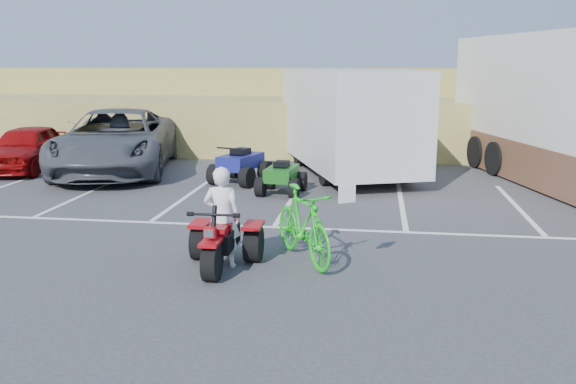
# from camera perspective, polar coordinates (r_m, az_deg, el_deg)

# --- Properties ---
(ground) EXTENTS (100.00, 100.00, 0.00)m
(ground) POSITION_cam_1_polar(r_m,az_deg,el_deg) (10.42, -3.50, -6.78)
(ground) COLOR #38383B
(ground) RESTS_ON ground
(parking_stripes) EXTENTS (28.00, 5.16, 0.01)m
(parking_stripes) POSITION_cam_1_polar(r_m,az_deg,el_deg) (14.17, 3.27, -1.67)
(parking_stripes) COLOR white
(parking_stripes) RESTS_ON ground
(grass_embankment) EXTENTS (40.00, 8.50, 3.10)m
(grass_embankment) POSITION_cam_1_polar(r_m,az_deg,el_deg) (25.28, 3.64, 7.64)
(grass_embankment) COLOR olive
(grass_embankment) RESTS_ON ground
(red_trike_atv) EXTENTS (1.25, 1.66, 1.07)m
(red_trike_atv) POSITION_cam_1_polar(r_m,az_deg,el_deg) (10.25, -6.28, -7.15)
(red_trike_atv) COLOR #9D090F
(red_trike_atv) RESTS_ON ground
(rider) EXTENTS (0.62, 0.41, 1.70)m
(rider) POSITION_cam_1_polar(r_m,az_deg,el_deg) (10.15, -6.19, -2.34)
(rider) COLOR white
(rider) RESTS_ON ground
(green_dirt_bike) EXTENTS (1.61, 2.15, 1.29)m
(green_dirt_bike) POSITION_cam_1_polar(r_m,az_deg,el_deg) (10.41, 1.41, -3.08)
(green_dirt_bike) COLOR #14BF19
(green_dirt_bike) RESTS_ON ground
(grey_pickup) EXTENTS (4.63, 7.45, 1.92)m
(grey_pickup) POSITION_cam_1_polar(r_m,az_deg,el_deg) (19.76, -15.73, 4.63)
(grey_pickup) COLOR #474A4F
(grey_pickup) RESTS_ON ground
(red_car) EXTENTS (2.25, 4.35, 1.41)m
(red_car) POSITION_cam_1_polar(r_m,az_deg,el_deg) (21.02, -23.27, 3.83)
(red_car) COLOR #8C0707
(red_car) RESTS_ON ground
(cargo_trailer) EXTENTS (4.81, 7.24, 3.14)m
(cargo_trailer) POSITION_cam_1_polar(r_m,az_deg,el_deg) (18.66, 5.65, 6.89)
(cargo_trailer) COLOR silver
(cargo_trailer) RESTS_ON ground
(quad_atv_blue) EXTENTS (1.68, 1.97, 1.10)m
(quad_atv_blue) POSITION_cam_1_polar(r_m,az_deg,el_deg) (17.36, -4.42, 0.86)
(quad_atv_blue) COLOR navy
(quad_atv_blue) RESTS_ON ground
(quad_atv_green) EXTENTS (1.20, 1.54, 0.95)m
(quad_atv_green) POSITION_cam_1_polar(r_m,az_deg,el_deg) (15.92, -0.59, -0.13)
(quad_atv_green) COLOR #155A14
(quad_atv_green) RESTS_ON ground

